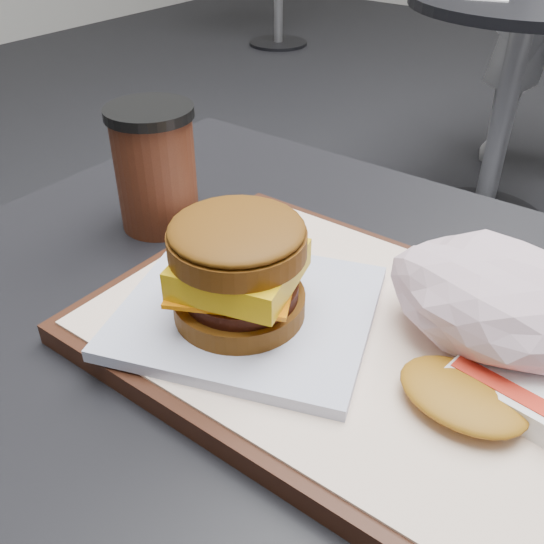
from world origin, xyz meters
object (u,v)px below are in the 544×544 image
at_px(customer_table, 319,469).
at_px(neighbor_table, 514,65).
at_px(hash_brown, 496,393).
at_px(coffee_cup, 155,168).
at_px(crumpled_wrapper, 501,300).
at_px(breakfast_sandwich, 241,279).
at_px(serving_tray, 341,335).

xyz_separation_m(customer_table, neighbor_table, (-0.35, 1.65, -0.03)).
xyz_separation_m(customer_table, hash_brown, (0.14, -0.03, 0.22)).
height_order(coffee_cup, neighbor_table, coffee_cup).
height_order(customer_table, crumpled_wrapper, crumpled_wrapper).
xyz_separation_m(breakfast_sandwich, hash_brown, (0.19, 0.03, -0.03)).
bearing_deg(crumpled_wrapper, hash_brown, -68.53).
relative_size(breakfast_sandwich, hash_brown, 1.91).
bearing_deg(neighbor_table, crumpled_wrapper, -73.81).
bearing_deg(hash_brown, neighbor_table, 106.39).
relative_size(serving_tray, coffee_cup, 3.04).
distance_m(serving_tray, coffee_cup, 0.26).
height_order(customer_table, coffee_cup, coffee_cup).
xyz_separation_m(serving_tray, coffee_cup, (-0.25, 0.05, 0.05)).
bearing_deg(breakfast_sandwich, customer_table, 51.88).
bearing_deg(breakfast_sandwich, crumpled_wrapper, 30.56).
relative_size(serving_tray, crumpled_wrapper, 2.38).
bearing_deg(neighbor_table, hash_brown, -73.61).
bearing_deg(crumpled_wrapper, breakfast_sandwich, -149.44).
bearing_deg(hash_brown, coffee_cup, 170.55).
bearing_deg(hash_brown, crumpled_wrapper, 111.47).
xyz_separation_m(breakfast_sandwich, coffee_cup, (-0.19, 0.09, 0.00)).
distance_m(customer_table, neighbor_table, 1.69).
bearing_deg(crumpled_wrapper, coffee_cup, -179.64).
distance_m(crumpled_wrapper, neighbor_table, 1.70).
bearing_deg(coffee_cup, crumpled_wrapper, 0.36).
relative_size(customer_table, coffee_cup, 6.40).
relative_size(customer_table, crumpled_wrapper, 5.01).
bearing_deg(customer_table, neighbor_table, 101.98).
height_order(customer_table, breakfast_sandwich, breakfast_sandwich).
relative_size(crumpled_wrapper, neighbor_table, 0.21).
xyz_separation_m(hash_brown, crumpled_wrapper, (-0.03, 0.06, 0.02)).
distance_m(crumpled_wrapper, coffee_cup, 0.35).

